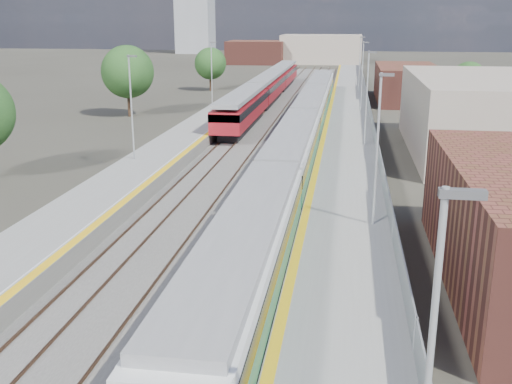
# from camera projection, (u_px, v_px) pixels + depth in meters

# --- Properties ---
(ground) EXTENTS (320.00, 320.00, 0.00)m
(ground) POSITION_uv_depth(u_px,v_px,m) (293.00, 136.00, 57.88)
(ground) COLOR #47443A
(ground) RESTS_ON ground
(ballast_bed) EXTENTS (10.50, 155.00, 0.06)m
(ballast_bed) POSITION_uv_depth(u_px,v_px,m) (273.00, 131.00, 60.57)
(ballast_bed) COLOR #565451
(ballast_bed) RESTS_ON ground
(tracks) EXTENTS (8.96, 160.00, 0.17)m
(tracks) POSITION_uv_depth(u_px,v_px,m) (281.00, 127.00, 62.05)
(tracks) COLOR #4C3323
(tracks) RESTS_ON ground
(platform_right) EXTENTS (4.70, 155.00, 8.52)m
(platform_right) POSITION_uv_depth(u_px,v_px,m) (348.00, 128.00, 59.33)
(platform_right) COLOR slate
(platform_right) RESTS_ON ground
(platform_left) EXTENTS (4.30, 155.00, 8.52)m
(platform_left) POSITION_uv_depth(u_px,v_px,m) (207.00, 124.00, 61.41)
(platform_left) COLOR slate
(platform_left) RESTS_ON ground
(buildings) EXTENTS (72.00, 185.50, 40.00)m
(buildings) POSITION_uv_depth(u_px,v_px,m) (252.00, 20.00, 141.63)
(buildings) COLOR brown
(buildings) RESTS_ON ground
(green_train) EXTENTS (2.81, 78.34, 3.10)m
(green_train) POSITION_uv_depth(u_px,v_px,m) (303.00, 127.00, 50.33)
(green_train) COLOR black
(green_train) RESTS_ON ground
(red_train) EXTENTS (2.86, 58.09, 3.62)m
(red_train) POSITION_uv_depth(u_px,v_px,m) (268.00, 87.00, 79.73)
(red_train) COLOR black
(red_train) RESTS_ON ground
(tree_b) EXTENTS (5.98, 5.98, 8.11)m
(tree_b) POSITION_uv_depth(u_px,v_px,m) (128.00, 72.00, 68.15)
(tree_b) COLOR #382619
(tree_b) RESTS_ON ground
(tree_c) EXTENTS (4.92, 4.92, 6.67)m
(tree_c) POSITION_uv_depth(u_px,v_px,m) (210.00, 64.00, 93.13)
(tree_c) COLOR #382619
(tree_c) RESTS_ON ground
(tree_d) EXTENTS (4.29, 4.29, 5.82)m
(tree_d) POSITION_uv_depth(u_px,v_px,m) (469.00, 79.00, 75.21)
(tree_d) COLOR #382619
(tree_d) RESTS_ON ground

